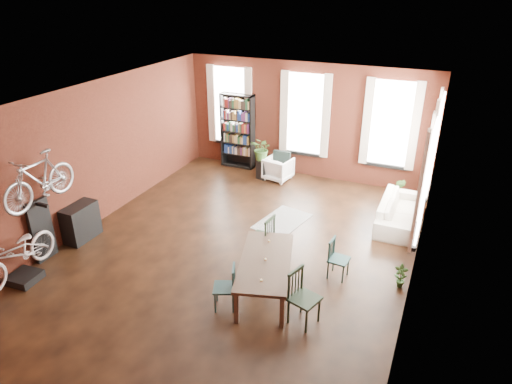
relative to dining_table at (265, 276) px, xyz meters
The scene contains 19 objects.
room 2.58m from the dining_table, 117.68° to the left, with size 9.00×9.04×3.22m.
dining_table is the anchor object (origin of this frame).
dining_chair_a 0.84m from the dining_table, 124.27° to the right, with size 0.38×0.38×0.82m, color #1B3A3C.
dining_chair_b 1.10m from the dining_table, 116.85° to the left, with size 0.44×0.44×0.96m, color black.
dining_chair_c 1.05m from the dining_table, 29.59° to the right, with size 0.44×0.44×0.96m, color black.
dining_chair_d 1.46m from the dining_table, 41.00° to the left, with size 0.36×0.36×0.79m, color #173432.
bookshelf 6.20m from the dining_table, 120.29° to the left, with size 1.00×0.32×2.20m, color black.
white_armchair 5.12m from the dining_table, 108.55° to the left, with size 0.69×0.65×0.71m, color white.
cream_sofa 4.06m from the dining_table, 62.92° to the left, with size 2.08×0.61×0.81m, color beige.
striped_rug 2.68m from the dining_table, 103.84° to the left, with size 0.88×1.41×0.01m, color black.
bike_trainer 4.56m from the dining_table, 160.06° to the right, with size 0.52×0.52×0.15m, color black.
bike_wall_rack 4.58m from the dining_table, behind, with size 0.16×0.60×1.30m, color black.
console_table 4.39m from the dining_table, behind, with size 0.40×0.80×0.80m, color black.
plant_stand 5.16m from the dining_table, 113.46° to the left, with size 0.27×0.27×0.55m, color black.
plant_by_sofa 5.09m from the dining_table, 70.97° to the left, with size 0.35×0.63×0.28m, color #2E5220.
plant_small 2.51m from the dining_table, 26.43° to the left, with size 0.25×0.47×0.17m, color #2F5D25.
bicycle_floor 4.61m from the dining_table, 159.90° to the right, with size 0.62×0.93×1.77m, color #C0B3B0.
bicycle_hung 4.68m from the dining_table, 169.51° to the right, with size 0.47×1.00×1.66m, color #A5A8AD.
plant_on_stand 5.23m from the dining_table, 113.66° to the left, with size 0.60×0.66×0.52m, color #376126.
Camera 1 is at (3.68, -7.29, 5.21)m, focal length 32.00 mm.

